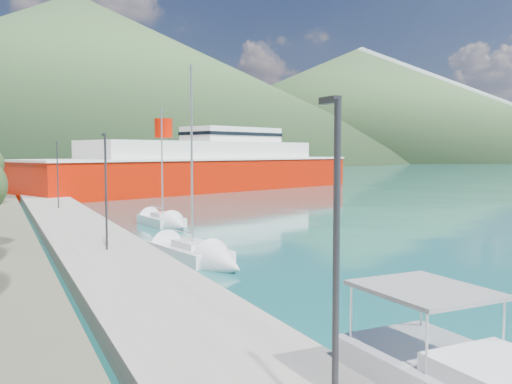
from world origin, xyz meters
name	(u,v)px	position (x,y,z in m)	size (l,w,h in m)	color
ground	(62,177)	(0.00, 120.00, 0.00)	(1400.00, 1400.00, 0.00)	#165B5B
quay	(75,227)	(-9.00, 26.00, 0.40)	(5.00, 88.00, 0.80)	gray
hills_far	(142,87)	(138.59, 618.73, 77.39)	(1480.00, 900.00, 180.00)	gray
hills_near	(168,89)	(98.04, 372.50, 49.18)	(1010.00, 520.00, 115.00)	#36532E
lamp_posts	(103,186)	(-9.00, 13.97, 4.08)	(0.15, 46.88, 6.06)	#2D2D33
sailboat_near	(207,259)	(-4.25, 10.92, 0.31)	(3.78, 8.29, 11.48)	silver
sailboat_mid	(170,223)	(-1.80, 26.35, 0.29)	(3.13, 7.24, 10.30)	silver
ferry	(206,168)	(15.15, 65.01, 3.39)	(56.57, 31.63, 11.15)	#AA1000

